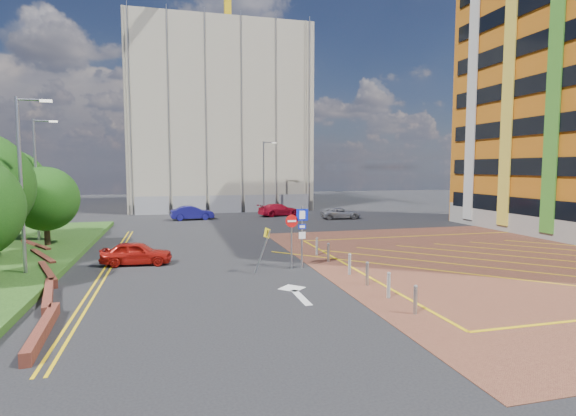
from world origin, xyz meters
name	(u,v)px	position (x,y,z in m)	size (l,w,h in m)	color
ground	(298,273)	(0.00, 0.00, 0.00)	(140.00, 140.00, 0.00)	black
forecourt	(535,258)	(14.00, 0.00, 0.01)	(26.00, 26.00, 0.02)	brown
retaining_wall	(43,274)	(-11.80, 2.00, 0.20)	(6.06, 20.33, 0.40)	brown
tree_c	(45,199)	(-13.50, 10.00, 3.19)	(4.00, 4.00, 4.90)	#3D2B1C
tree_d	(8,187)	(-16.50, 13.00, 3.87)	(5.00, 5.00, 6.08)	#3D2B1C
lamp_left_near	(23,178)	(-12.42, 2.00, 4.66)	(1.53, 0.16, 8.00)	#9EA0A8
lamp_left_far	(37,175)	(-14.42, 12.00, 4.66)	(1.53, 0.16, 8.00)	#9EA0A8
lamp_back	(264,174)	(4.08, 28.00, 4.36)	(1.53, 0.16, 8.00)	#9EA0A8
sign_cluster	(298,231)	(0.30, 0.98, 1.95)	(1.17, 0.12, 3.20)	#9EA0A8
warning_sign	(264,245)	(-1.62, 0.22, 1.43)	(0.85, 0.44, 2.24)	#9EA0A8
bollard_row	(355,268)	(2.30, -1.67, 0.47)	(0.14, 11.14, 0.90)	#9EA0A8
construction_building	(216,123)	(0.00, 40.00, 11.00)	(21.20, 19.20, 22.00)	#A69E88
tower_crane	(230,7)	(2.00, 39.44, 25.85)	(1.60, 35.00, 35.40)	gold
construction_fence	(234,204)	(1.00, 30.00, 1.00)	(21.60, 0.06, 2.00)	gray
car_red_left	(137,253)	(-7.76, 4.00, 0.62)	(1.46, 3.64, 1.24)	#A3140E
car_blue_back	(192,213)	(-3.98, 24.04, 0.68)	(1.45, 4.15, 1.37)	#13115C
car_red_back	(279,210)	(5.09, 25.41, 0.65)	(1.82, 4.49, 1.30)	red
car_silver_back	(341,213)	(10.48, 21.20, 0.55)	(1.82, 3.96, 1.10)	#A0A0A7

